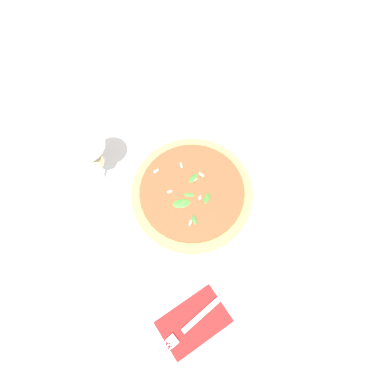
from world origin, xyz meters
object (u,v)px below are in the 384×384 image
Objects in this scene: fork at (191,324)px; shaker_pepper at (229,117)px; wine_glass at (92,156)px; pizza_arugula_main at (192,194)px; side_plate_white at (315,180)px.

fork is 0.53m from shaker_pepper.
wine_glass is 0.38m from shaker_pepper.
side_plate_white is at bearing 147.10° from pizza_arugula_main.
wine_glass is at bearing -41.37° from side_plate_white.
wine_glass is 0.44m from fork.
wine_glass is (0.14, -0.19, 0.11)m from pizza_arugula_main.
pizza_arugula_main is at bearing -32.90° from side_plate_white.
shaker_pepper is (-0.22, -0.10, 0.02)m from pizza_arugula_main.
pizza_arugula_main is 4.86× the size of shaker_pepper.
side_plate_white is at bearing -172.57° from fork.
wine_glass is 1.02× the size of side_plate_white.
pizza_arugula_main reaches higher than fork.
shaker_pepper reaches higher than fork.
wine_glass reaches higher than fork.
fork is 2.93× the size of shaker_pepper.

